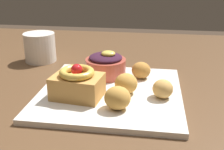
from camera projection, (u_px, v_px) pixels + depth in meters
name	position (u px, v px, depth m)	size (l,w,h in m)	color
dining_table	(99.00, 104.00, 0.78)	(1.37, 1.01, 0.73)	brown
front_plate	(111.00, 93.00, 0.62)	(0.31, 0.31, 0.01)	white
cake_slice	(77.00, 84.00, 0.58)	(0.11, 0.09, 0.07)	#C68E47
berry_ramekin	(106.00, 65.00, 0.69)	(0.10, 0.10, 0.07)	#B24C3D
fritter_front	(141.00, 70.00, 0.68)	(0.05, 0.04, 0.04)	#BC7F38
fritter_middle	(163.00, 89.00, 0.58)	(0.04, 0.04, 0.04)	tan
fritter_back	(117.00, 98.00, 0.53)	(0.05, 0.05, 0.05)	gold
fritter_extra	(126.00, 83.00, 0.60)	(0.05, 0.05, 0.04)	gold
coffee_mug	(40.00, 47.00, 0.83)	(0.09, 0.09, 0.08)	silver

